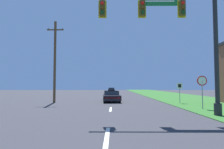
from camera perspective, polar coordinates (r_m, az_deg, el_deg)
The scene contains 8 objects.
grass_verge_right at distance 32.82m, azimuth 18.84°, elevation -6.12°, with size 10.00×110.00×0.04m.
road_center_line at distance 23.20m, azimuth -0.08°, elevation -7.60°, with size 0.16×34.80×0.01m.
signal_mast at distance 13.04m, azimuth 19.32°, elevation 11.59°, with size 7.94×0.47×8.17m.
car_ahead at distance 22.52m, azimuth -0.18°, elevation -6.21°, with size 2.10×4.76×1.19m.
far_car at distance 56.11m, azimuth -0.16°, elevation -4.41°, with size 1.82×4.25×1.19m.
stop_sign at distance 16.75m, azimuth 24.35°, elevation -2.66°, with size 0.76×0.07×2.50m.
route_sign_post at distance 21.31m, azimuth 18.76°, elevation -3.73°, with size 0.55×0.06×2.03m.
utility_pole_near at distance 22.15m, azimuth -16.02°, elevation 3.95°, with size 1.80×0.26×8.69m.
Camera 1 is at (0.24, -1.13, 1.79)m, focal length 32.00 mm.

